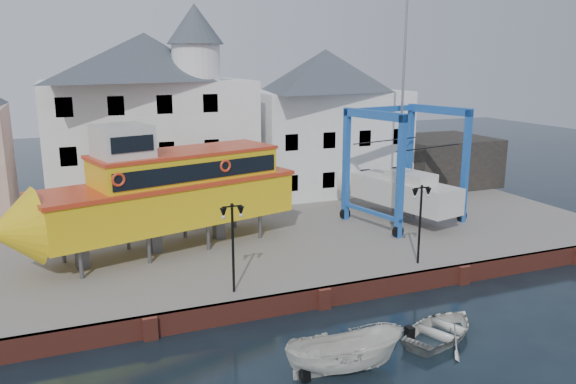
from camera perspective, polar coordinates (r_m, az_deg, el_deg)
name	(u,v)px	position (r m, az deg, el deg)	size (l,w,h in m)	color
ground	(324,308)	(26.95, 3.64, -11.70)	(140.00, 140.00, 0.00)	black
hardstanding	(251,233)	(36.34, -3.82, -4.17)	(44.00, 22.00, 1.00)	slate
quay_wall	(323,297)	(26.83, 3.56, -10.65)	(44.00, 0.47, 1.00)	brown
building_white_main	(151,119)	(41.01, -13.78, 7.25)	(14.00, 8.30, 14.00)	white
building_white_right	(325,121)	(45.71, 3.74, 7.24)	(12.00, 8.00, 11.20)	white
shed_dark	(440,161)	(49.70, 15.17, 3.10)	(8.00, 7.00, 4.00)	black
lamp_post_left	(232,225)	(25.18, -5.67, -3.39)	(1.12, 0.32, 4.20)	black
lamp_post_right	(421,204)	(29.44, 13.36, -1.24)	(1.12, 0.32, 4.20)	black
tour_boat	(154,193)	(31.17, -13.49, -0.07)	(16.87, 8.20, 7.15)	#59595E
travel_lift	(395,183)	(38.06, 10.81, 0.89)	(7.62, 9.71, 14.22)	#1C55B1
motorboat_a	(344,372)	(22.08, 5.73, -17.77)	(1.73, 4.59, 1.77)	silver
motorboat_b	(441,337)	(25.24, 15.30, -13.99)	(3.07, 4.30, 0.89)	silver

